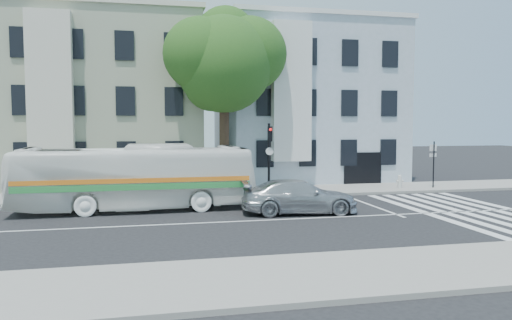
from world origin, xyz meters
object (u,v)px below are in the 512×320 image
object	(u,v)px
sedan	(299,197)
fire_hydrant	(400,181)
traffic_signal	(269,149)
bus	(135,178)

from	to	relation	value
sedan	fire_hydrant	xyz separation A→B (m)	(8.43, 6.23, -0.21)
traffic_signal	fire_hydrant	world-z (taller)	traffic_signal
bus	traffic_signal	distance (m)	7.99
bus	fire_hydrant	world-z (taller)	bus
sedan	traffic_signal	xyz separation A→B (m)	(-0.02, 5.53, 1.88)
bus	sedan	world-z (taller)	bus
sedan	traffic_signal	bearing A→B (deg)	5.88
bus	fire_hydrant	bearing A→B (deg)	-77.12
fire_hydrant	bus	bearing A→B (deg)	-166.39
bus	sedan	bearing A→B (deg)	-109.07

